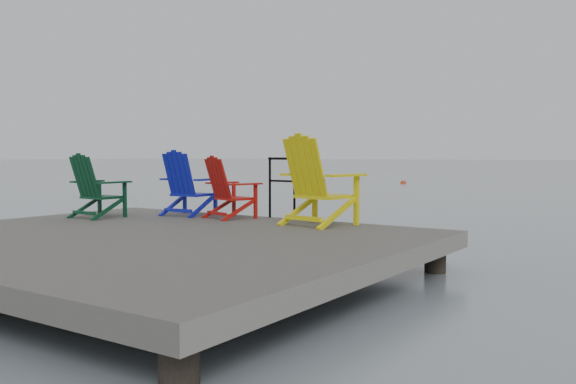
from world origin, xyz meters
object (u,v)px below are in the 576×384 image
Objects in this scene: buoy_b at (403,183)px; chair_red at (228,188)px; chair_green at (95,186)px; chair_blue at (187,184)px; chair_yellow at (317,181)px; handrail at (282,182)px.

chair_red is at bearing -72.85° from buoy_b.
chair_green is 2.94× the size of buoy_b.
chair_blue is 0.83× the size of chair_yellow.
chair_yellow reaches higher than chair_blue.
handrail is 0.80m from chair_red.
handrail is at bearing 160.56° from chair_yellow.
chair_red is 0.77× the size of chair_yellow.
chair_blue is 0.81m from chair_red.
buoy_b is at bearing 102.58° from chair_green.
chair_green reaches higher than buoy_b.
chair_green is 3.39m from chair_yellow.
chair_green is at bearing -77.51° from buoy_b.
handrail is 0.97× the size of chair_green.
handrail is 22.75m from buoy_b.
chair_blue is 3.09× the size of buoy_b.
chair_blue is (-1.45, -0.48, -0.05)m from handrail.
chair_green is 0.79× the size of chair_yellow.
buoy_b is (-8.32, 21.99, -1.09)m from chair_yellow.
chair_green is at bearing -147.07° from handrail.
handrail is 0.92× the size of chair_blue.
chair_green is 1.04× the size of chair_red.
chair_yellow reaches higher than chair_red.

